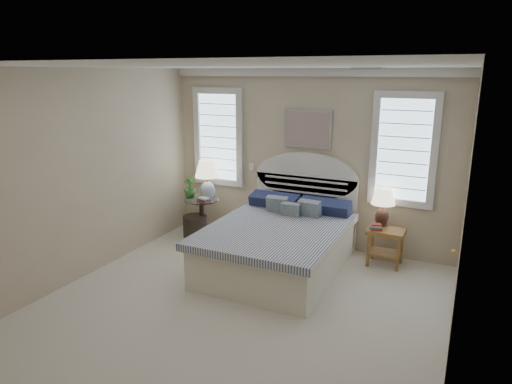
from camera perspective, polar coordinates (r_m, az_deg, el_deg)
The scene contains 21 objects.
floor at distance 5.32m, azimuth -3.21°, elevation -15.07°, with size 4.50×5.00×0.01m, color beige.
ceiling at distance 4.61m, azimuth -3.71°, elevation 15.43°, with size 4.50×5.00×0.01m, color white.
wall_back at distance 7.03m, azimuth 6.48°, elevation 4.08°, with size 4.50×0.02×2.70m, color tan.
wall_left at distance 6.18m, azimuth -22.05°, elevation 1.59°, with size 0.02×5.00×2.70m, color tan.
wall_right at distance 4.23m, azimuth 24.38°, elevation -4.43°, with size 0.02×5.00×2.70m, color tan.
crown_molding at distance 6.87m, azimuth 6.69°, elevation 14.66°, with size 4.50×0.08×0.12m, color silver.
hvac_vent at distance 4.94m, azimuth 13.80°, elevation 14.77°, with size 0.30×0.20×0.02m, color #B2B2B2.
switch_plate at distance 7.41m, azimuth -0.56°, elevation 3.16°, with size 0.08×0.01×0.12m, color silver.
window_left at distance 7.61m, azimuth -4.68°, elevation 6.86°, with size 0.90×0.06×1.60m, color silver.
window_right at distance 6.65m, azimuth 17.99°, elevation 5.03°, with size 0.90×0.06×1.60m, color silver.
painting at distance 6.92m, azimuth 6.48°, elevation 7.85°, with size 0.74×0.04×0.58m, color silver.
closet_door at distance 5.43m, azimuth 24.42°, elevation -2.03°, with size 0.02×1.80×2.40m, color silver.
bed at distance 6.35m, azimuth 3.10°, elevation -6.09°, with size 1.72×2.28×1.47m.
side_table_left at distance 7.57m, azimuth -6.78°, elevation -2.68°, with size 0.56×0.56×0.63m.
nightstand_right at distance 6.65m, azimuth 15.90°, elevation -5.67°, with size 0.50×0.40×0.53m.
floor_pot at distance 7.59m, azimuth -7.61°, elevation -4.28°, with size 0.40×0.40×0.36m, color black.
lamp_left at distance 7.39m, azimuth -6.12°, elevation 2.06°, with size 0.42×0.42×0.65m.
lamp_right at distance 6.65m, azimuth 15.60°, elevation -1.30°, with size 0.36×0.36×0.55m.
potted_plant at distance 7.57m, azimuth -8.26°, elevation 0.55°, with size 0.19×0.19×0.34m, color #2C6E2F.
books_left at distance 7.33m, azimuth -6.56°, elevation -0.97°, with size 0.21×0.18×0.08m.
books_right at distance 6.52m, azimuth 14.78°, elevation -4.27°, with size 0.18×0.15×0.09m.
Camera 1 is at (2.25, -4.03, 2.65)m, focal length 32.00 mm.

